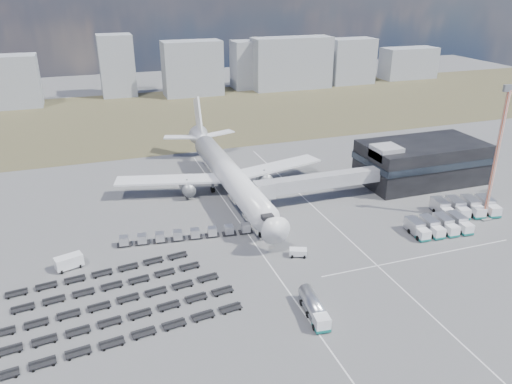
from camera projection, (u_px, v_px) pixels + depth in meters
name	position (u px, v px, depth m)	size (l,w,h in m)	color
ground	(277.00, 259.00, 90.77)	(420.00, 420.00, 0.00)	#565659
grass_strip	(170.00, 116.00, 186.31)	(420.00, 90.00, 0.01)	brown
lane_markings	(319.00, 243.00, 96.32)	(47.12, 110.00, 0.01)	silver
terminal	(421.00, 161.00, 123.95)	(30.40, 16.40, 11.00)	black
jet_bridge	(310.00, 183.00, 111.33)	(30.30, 3.80, 7.05)	#939399
airliner	(227.00, 172.00, 116.81)	(51.59, 64.53, 17.62)	white
skyline	(140.00, 72.00, 212.87)	(299.24, 24.96, 25.77)	#90949D
fuel_tanker	(314.00, 308.00, 74.89)	(3.27, 9.21, 2.91)	white
pushback_tug	(298.00, 253.00, 91.47)	(3.19, 1.79, 1.45)	white
utility_van	(69.00, 262.00, 87.36)	(4.65, 2.10, 2.45)	white
catering_truck	(231.00, 182.00, 121.21)	(3.94, 7.03, 3.04)	white
service_trucks_near	(439.00, 226.00, 99.91)	(12.36, 7.38, 2.65)	white
service_trucks_far	(465.00, 207.00, 107.78)	(14.08, 9.51, 2.88)	white
uld_row	(186.00, 234.00, 97.24)	(26.48, 4.51, 1.79)	black
baggage_dollies	(114.00, 303.00, 77.78)	(37.22, 24.82, 0.81)	black
floodlight_mast	(497.00, 155.00, 100.32)	(2.71, 2.20, 28.47)	#D24A21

